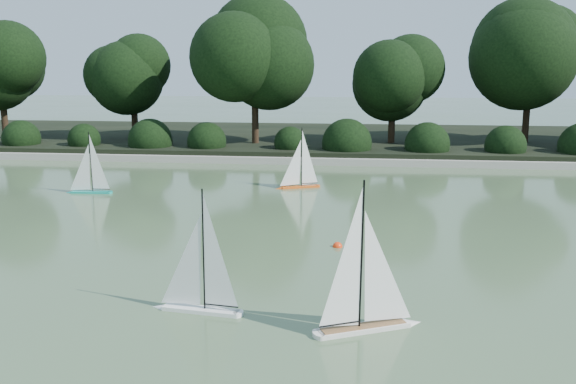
{
  "coord_description": "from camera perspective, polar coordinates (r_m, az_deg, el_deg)",
  "views": [
    {
      "loc": [
        0.1,
        -7.77,
        2.73
      ],
      "look_at": [
        -1.01,
        1.97,
        0.7
      ],
      "focal_mm": 40.0,
      "sensor_mm": 36.0,
      "label": 1
    }
  ],
  "objects": [
    {
      "name": "far_bank",
      "position": [
        20.93,
        6.2,
        4.57
      ],
      "size": [
        40.0,
        8.0,
        0.3
      ],
      "primitive_type": "cube",
      "color": "black",
      "rests_on": "ground"
    },
    {
      "name": "sailboat_white_b",
      "position": [
        6.72,
        7.48,
        -9.97
      ],
      "size": [
        1.18,
        0.68,
        1.68
      ],
      "color": "silver",
      "rests_on": "ground"
    },
    {
      "name": "ground",
      "position": [
        8.23,
        5.5,
        -7.72
      ],
      "size": [
        80.0,
        80.0,
        0.0
      ],
      "primitive_type": "plane",
      "color": "#385030",
      "rests_on": "ground"
    },
    {
      "name": "tree_line",
      "position": [
        19.23,
        10.07,
        11.27
      ],
      "size": [
        26.31,
        3.93,
        4.39
      ],
      "color": "black",
      "rests_on": "ground"
    },
    {
      "name": "sailboat_teal",
      "position": [
        13.95,
        -17.44,
        0.78
      ],
      "size": [
        1.0,
        0.21,
        1.37
      ],
      "color": "#139786",
      "rests_on": "ground"
    },
    {
      "name": "shrub_hedge",
      "position": [
        17.81,
        6.14,
        4.29
      ],
      "size": [
        29.1,
        1.1,
        1.1
      ],
      "color": "black",
      "rests_on": "ground"
    },
    {
      "name": "race_buoy",
      "position": [
        9.59,
        4.42,
        -4.88
      ],
      "size": [
        0.15,
        0.15,
        0.15
      ],
      "primitive_type": "sphere",
      "color": "#FE350D",
      "rests_on": "ground"
    },
    {
      "name": "sailboat_white_a",
      "position": [
        7.21,
        -8.38,
        -8.72
      ],
      "size": [
        1.08,
        0.32,
        1.47
      ],
      "color": "white",
      "rests_on": "ground"
    },
    {
      "name": "pond_coping",
      "position": [
        16.97,
        6.09,
        2.7
      ],
      "size": [
        40.0,
        0.35,
        0.18
      ],
      "primitive_type": "cube",
      "color": "gray",
      "rests_on": "ground"
    },
    {
      "name": "sailboat_orange",
      "position": [
        13.84,
        0.76,
        1.25
      ],
      "size": [
        0.98,
        0.52,
        1.38
      ],
      "color": "#E25717",
      "rests_on": "ground"
    }
  ]
}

